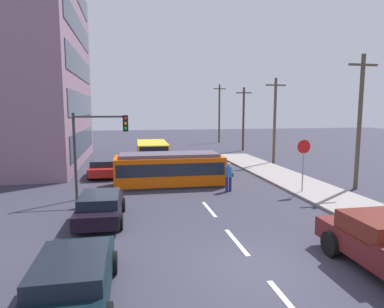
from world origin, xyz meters
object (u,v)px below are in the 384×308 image
at_px(traffic_light_mast, 98,139).
at_px(parked_sedan_mid, 100,207).
at_px(utility_pole_distant, 219,112).
at_px(stop_sign, 304,155).
at_px(utility_pole_far, 243,118).
at_px(utility_pole_near, 360,120).
at_px(pedestrian_crossing, 229,175).
at_px(city_bus, 152,151).
at_px(parked_sedan_near, 73,278).
at_px(utility_pole_mid, 275,119).
at_px(streetcar_tram, 169,169).
at_px(parked_sedan_far, 105,167).

bearing_deg(traffic_light_mast, parked_sedan_mid, -85.09).
relative_size(parked_sedan_mid, utility_pole_distant, 0.50).
xyz_separation_m(stop_sign, traffic_light_mast, (-11.00, 1.03, 0.99)).
bearing_deg(utility_pole_far, utility_pole_near, -89.65).
relative_size(pedestrian_crossing, parked_sedan_mid, 0.40).
relative_size(pedestrian_crossing, utility_pole_distant, 0.20).
bearing_deg(parked_sedan_mid, stop_sign, 13.86).
bearing_deg(stop_sign, city_bus, 121.30).
relative_size(city_bus, utility_pole_near, 0.77).
height_order(stop_sign, utility_pole_far, utility_pole_far).
height_order(parked_sedan_mid, traffic_light_mast, traffic_light_mast).
relative_size(parked_sedan_near, utility_pole_near, 0.56).
relative_size(pedestrian_crossing, utility_pole_mid, 0.23).
bearing_deg(utility_pole_far, parked_sedan_near, -116.97).
xyz_separation_m(stop_sign, utility_pole_distant, (3.54, 29.74, 2.10)).
bearing_deg(city_bus, pedestrian_crossing, -71.99).
bearing_deg(utility_pole_far, utility_pole_distant, 90.16).
bearing_deg(traffic_light_mast, utility_pole_near, -2.29).
relative_size(streetcar_tram, traffic_light_mast, 1.47).
bearing_deg(parked_sedan_near, streetcar_tram, 72.31).
bearing_deg(traffic_light_mast, streetcar_tram, 31.16).
relative_size(utility_pole_near, utility_pole_mid, 1.06).
bearing_deg(traffic_light_mast, city_bus, 72.05).
distance_m(traffic_light_mast, utility_pole_far, 23.69).
xyz_separation_m(traffic_light_mast, utility_pole_mid, (14.05, 9.32, 0.67)).
height_order(traffic_light_mast, utility_pole_far, utility_pole_far).
bearing_deg(parked_sedan_far, pedestrian_crossing, -40.00).
relative_size(stop_sign, utility_pole_far, 0.40).
bearing_deg(parked_sedan_near, pedestrian_crossing, 54.98).
bearing_deg(pedestrian_crossing, utility_pole_near, -6.52).
bearing_deg(utility_pole_near, city_bus, 133.40).
bearing_deg(city_bus, utility_pole_near, -46.60).
distance_m(parked_sedan_near, stop_sign, 14.05).
relative_size(parked_sedan_far, utility_pole_mid, 0.58).
bearing_deg(utility_pole_distant, streetcar_tram, -111.87).
relative_size(parked_sedan_near, parked_sedan_mid, 1.06).
distance_m(streetcar_tram, parked_sedan_far, 5.73).
distance_m(streetcar_tram, utility_pole_near, 11.52).
xyz_separation_m(city_bus, utility_pole_near, (11.09, -11.72, 2.98)).
distance_m(parked_sedan_mid, stop_sign, 11.12).
xyz_separation_m(pedestrian_crossing, parked_sedan_far, (-7.27, 6.10, -0.32)).
bearing_deg(streetcar_tram, parked_sedan_far, 136.12).
distance_m(parked_sedan_mid, traffic_light_mast, 4.48).
distance_m(parked_sedan_near, parked_sedan_mid, 6.09).
relative_size(pedestrian_crossing, traffic_light_mast, 0.37).
relative_size(stop_sign, utility_pole_near, 0.37).
distance_m(city_bus, utility_pole_distant, 20.95).
height_order(traffic_light_mast, utility_pole_distant, utility_pole_distant).
height_order(pedestrian_crossing, utility_pole_distant, utility_pole_distant).
height_order(streetcar_tram, stop_sign, stop_sign).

